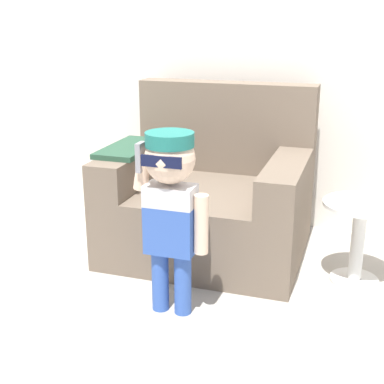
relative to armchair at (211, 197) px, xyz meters
name	(u,v)px	position (x,y,z in m)	size (l,w,h in m)	color
ground_plane	(210,253)	(0.02, -0.09, -0.32)	(10.00, 10.00, 0.00)	#ADA89E
wall_back	(241,24)	(0.02, 0.56, 0.98)	(10.00, 0.05, 2.60)	silver
armchair	(211,197)	(0.00, 0.00, 0.00)	(1.12, 0.93, 0.96)	#6B5B4C
person_child	(171,196)	(0.03, -0.77, 0.26)	(0.36, 0.27, 0.87)	#3356AD
side_table	(359,234)	(0.85, -0.19, -0.05)	(0.39, 0.39, 0.44)	white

